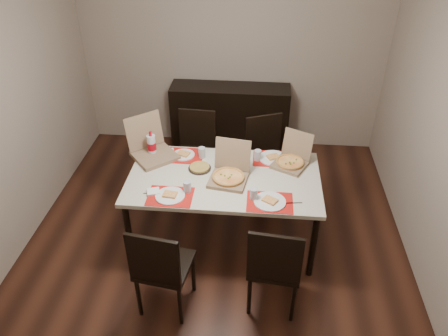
{
  "coord_description": "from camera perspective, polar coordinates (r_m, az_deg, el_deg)",
  "views": [
    {
      "loc": [
        0.38,
        -3.27,
        3.13
      ],
      "look_at": [
        0.08,
        0.06,
        0.85
      ],
      "focal_mm": 35.0,
      "sensor_mm": 36.0,
      "label": 1
    }
  ],
  "objects": [
    {
      "name": "chair_near_left",
      "position": [
        3.61,
        -8.24,
        -12.63
      ],
      "size": [
        0.48,
        0.48,
        0.93
      ],
      "color": "black",
      "rests_on": "ground"
    },
    {
      "name": "setting_far_left",
      "position": [
        4.41,
        -4.91,
        1.84
      ],
      "size": [
        0.47,
        0.3,
        0.11
      ],
      "color": "red",
      "rests_on": "dining_table"
    },
    {
      "name": "setting_far_right",
      "position": [
        4.36,
        5.96,
        1.38
      ],
      "size": [
        0.43,
        0.3,
        0.11
      ],
      "color": "red",
      "rests_on": "dining_table"
    },
    {
      "name": "chair_far_left",
      "position": [
        5.0,
        -3.7,
        2.7
      ],
      "size": [
        0.45,
        0.45,
        0.93
      ],
      "color": "black",
      "rests_on": "ground"
    },
    {
      "name": "dining_table",
      "position": [
        4.14,
        0.0,
        -1.91
      ],
      "size": [
        1.8,
        1.0,
        0.75
      ],
      "color": "beige",
      "rests_on": "ground"
    },
    {
      "name": "soda_bottle",
      "position": [
        4.42,
        -9.43,
        2.93
      ],
      "size": [
        0.09,
        0.09,
        0.27
      ],
      "color": "silver",
      "rests_on": "dining_table"
    },
    {
      "name": "chair_far_right",
      "position": [
        4.91,
        5.52,
        1.9
      ],
      "size": [
        0.55,
        0.55,
        0.93
      ],
      "color": "black",
      "rests_on": "ground"
    },
    {
      "name": "pizza_box_center",
      "position": [
        4.04,
        0.68,
        -0.8
      ],
      "size": [
        0.39,
        0.42,
        0.34
      ],
      "color": "#7B6147",
      "rests_on": "dining_table"
    },
    {
      "name": "faina_plate",
      "position": [
        4.21,
        -3.2,
        0.04
      ],
      "size": [
        0.22,
        0.22,
        0.03
      ],
      "color": "black",
      "rests_on": "dining_table"
    },
    {
      "name": "setting_near_right",
      "position": [
        3.81,
        5.49,
        -4.14
      ],
      "size": [
        0.48,
        0.3,
        0.11
      ],
      "color": "red",
      "rests_on": "dining_table"
    },
    {
      "name": "setting_near_left",
      "position": [
        3.89,
        -6.75,
        -3.29
      ],
      "size": [
        0.45,
        0.3,
        0.11
      ],
      "color": "red",
      "rests_on": "dining_table"
    },
    {
      "name": "napkin_loose",
      "position": [
        4.03,
        -0.34,
        -1.68
      ],
      "size": [
        0.16,
        0.16,
        0.02
      ],
      "primitive_type": "cube",
      "rotation": [
        0.0,
        0.0,
        0.65
      ],
      "color": "white",
      "rests_on": "dining_table"
    },
    {
      "name": "ground",
      "position": [
        4.55,
        -1.08,
        -9.36
      ],
      "size": [
        3.8,
        4.0,
        0.02
      ],
      "primitive_type": "cube",
      "color": "#3D1E12",
      "rests_on": "ground"
    },
    {
      "name": "dip_bowl",
      "position": [
        4.24,
        0.86,
        0.45
      ],
      "size": [
        0.13,
        0.13,
        0.03
      ],
      "primitive_type": "imported",
      "rotation": [
        0.0,
        0.0,
        0.09
      ],
      "color": "white",
      "rests_on": "dining_table"
    },
    {
      "name": "sideboard",
      "position": [
        5.73,
        0.78,
        6.41
      ],
      "size": [
        1.5,
        0.4,
        0.9
      ],
      "primitive_type": "cube",
      "color": "black",
      "rests_on": "ground"
    },
    {
      "name": "pizza_box_right",
      "position": [
        4.3,
        8.8,
        1.07
      ],
      "size": [
        0.42,
        0.43,
        0.3
      ],
      "color": "#7B6147",
      "rests_on": "dining_table"
    },
    {
      "name": "chair_near_right",
      "position": [
        3.61,
        6.62,
        -12.41
      ],
      "size": [
        0.46,
        0.46,
        0.93
      ],
      "color": "black",
      "rests_on": "ground"
    },
    {
      "name": "room_walls",
      "position": [
        3.97,
        -0.67,
        13.76
      ],
      "size": [
        3.84,
        4.02,
        2.62
      ],
      "color": "gray",
      "rests_on": "ground"
    },
    {
      "name": "pizza_box_left",
      "position": [
        4.43,
        -9.34,
        2.31
      ],
      "size": [
        0.57,
        0.57,
        0.39
      ],
      "color": "#7B6147",
      "rests_on": "dining_table"
    }
  ]
}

